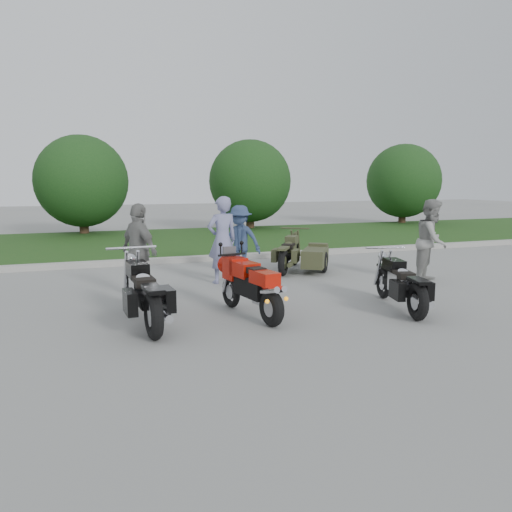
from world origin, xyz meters
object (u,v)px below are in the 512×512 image
object	(u,v)px
cruiser_left	(144,295)
person_grey	(432,241)
person_denim	(240,240)
cruiser_right	(402,286)
cruiser_sidecar	(304,256)
person_stripe	(222,240)
person_back	(140,251)
sportbike_red	(251,285)

from	to	relation	value
cruiser_left	person_grey	world-z (taller)	person_grey
person_denim	cruiser_right	bearing A→B (deg)	-28.30
cruiser_sidecar	person_stripe	distance (m)	2.42
cruiser_right	person_back	world-z (taller)	person_back
cruiser_left	person_denim	distance (m)	4.52
cruiser_left	person_back	size ratio (longest dim) A/B	1.34
cruiser_left	person_denim	xyz separation A→B (m)	(2.71, 3.60, 0.35)
cruiser_sidecar	person_back	size ratio (longest dim) A/B	1.11
cruiser_right	cruiser_sidecar	bearing A→B (deg)	104.29
cruiser_sidecar	person_back	bearing A→B (deg)	-126.08
cruiser_sidecar	cruiser_left	bearing A→B (deg)	-107.77
sportbike_red	cruiser_left	size ratio (longest dim) A/B	0.79
person_stripe	person_denim	xyz separation A→B (m)	(0.68, 0.87, -0.12)
sportbike_red	person_denim	bearing A→B (deg)	64.40
cruiser_left	person_back	world-z (taller)	person_back
person_grey	person_back	world-z (taller)	person_grey
person_stripe	person_back	size ratio (longest dim) A/B	1.05
person_denim	person_back	bearing A→B (deg)	-105.81
sportbike_red	person_back	xyz separation A→B (m)	(-1.56, 1.98, 0.37)
cruiser_right	person_denim	size ratio (longest dim) A/B	1.29
person_back	cruiser_sidecar	bearing A→B (deg)	-95.92
sportbike_red	cruiser_sidecar	xyz separation A→B (m)	(2.57, 3.46, -0.15)
cruiser_right	person_grey	distance (m)	2.90
sportbike_red	person_stripe	world-z (taller)	person_stripe
cruiser_sidecar	cruiser_right	bearing A→B (deg)	-55.15
sportbike_red	person_grey	world-z (taller)	person_grey
sportbike_red	person_back	distance (m)	2.55
cruiser_left	person_stripe	bearing A→B (deg)	49.59
sportbike_red	person_denim	size ratio (longest dim) A/B	1.17
cruiser_left	person_back	xyz separation A→B (m)	(0.17, 1.88, 0.43)
person_stripe	person_denim	bearing A→B (deg)	-137.04
sportbike_red	cruiser_right	bearing A→B (deg)	-20.11
person_grey	cruiser_left	bearing A→B (deg)	153.01
person_grey	cruiser_sidecar	bearing A→B (deg)	98.53
cruiser_left	person_back	bearing A→B (deg)	81.15
person_stripe	person_back	distance (m)	2.05
cruiser_right	person_grey	size ratio (longest dim) A/B	1.17
sportbike_red	person_back	bearing A→B (deg)	117.59
cruiser_right	person_stripe	bearing A→B (deg)	138.91
person_denim	sportbike_red	bearing A→B (deg)	-64.79
person_grey	person_back	bearing A→B (deg)	136.42
cruiser_right	person_denim	world-z (taller)	person_denim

